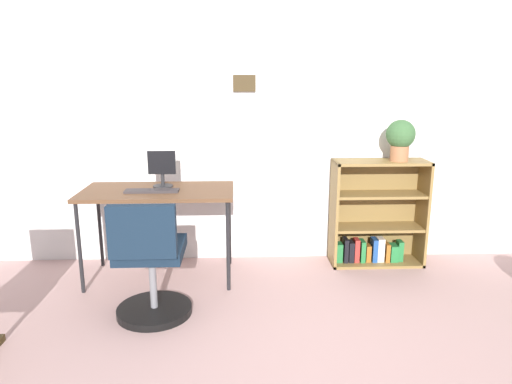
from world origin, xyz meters
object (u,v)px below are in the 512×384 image
object	(u,v)px
office_chair	(150,268)
keyboard	(152,191)
potted_plant_on_shelf	(400,138)
bookshelf_low	(375,218)
monitor	(162,169)
desk	(158,196)

from	to	relation	value
office_chair	keyboard	bearing A→B (deg)	97.26
potted_plant_on_shelf	keyboard	bearing A→B (deg)	-171.96
keyboard	bookshelf_low	bearing A→B (deg)	10.39
monitor	office_chair	world-z (taller)	monitor
desk	office_chair	distance (m)	0.76
desk	monitor	distance (m)	0.23
bookshelf_low	potted_plant_on_shelf	world-z (taller)	potted_plant_on_shelf
monitor	bookshelf_low	xyz separation A→B (m)	(1.82, 0.18, -0.49)
monitor	office_chair	xyz separation A→B (m)	(0.02, -0.78, -0.52)
keyboard	potted_plant_on_shelf	bearing A→B (deg)	8.04
monitor	potted_plant_on_shelf	size ratio (longest dim) A/B	0.86
bookshelf_low	desk	bearing A→B (deg)	-171.67
desk	keyboard	world-z (taller)	keyboard
keyboard	office_chair	distance (m)	0.73
keyboard	office_chair	xyz separation A→B (m)	(0.08, -0.61, -0.38)
monitor	keyboard	size ratio (longest dim) A/B	0.71
office_chair	potted_plant_on_shelf	xyz separation A→B (m)	(1.95, 0.90, 0.75)
desk	bookshelf_low	bearing A→B (deg)	8.33
monitor	potted_plant_on_shelf	distance (m)	1.99
keyboard	office_chair	world-z (taller)	office_chair
office_chair	potted_plant_on_shelf	distance (m)	2.28
monitor	keyboard	world-z (taller)	monitor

